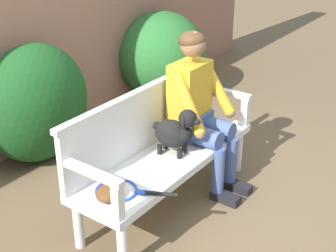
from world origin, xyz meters
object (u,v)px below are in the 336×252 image
(garden_bench, at_px, (168,162))
(person_seated, at_px, (198,106))
(baseball_glove, at_px, (110,192))
(tennis_racket, at_px, (120,191))
(dog_on_bench, at_px, (176,131))

(garden_bench, xyz_separation_m, person_seated, (0.39, -0.01, 0.33))
(person_seated, height_order, baseball_glove, person_seated)
(garden_bench, height_order, person_seated, person_seated)
(tennis_racket, bearing_deg, baseball_glove, 174.40)
(dog_on_bench, bearing_deg, person_seated, 3.36)
(dog_on_bench, xyz_separation_m, tennis_racket, (-0.65, 0.00, -0.18))
(baseball_glove, bearing_deg, garden_bench, -11.87)
(garden_bench, relative_size, dog_on_bench, 4.49)
(person_seated, xyz_separation_m, tennis_racket, (-0.98, -0.02, -0.26))
(garden_bench, relative_size, person_seated, 1.32)
(garden_bench, distance_m, dog_on_bench, 0.26)
(tennis_racket, height_order, baseball_glove, baseball_glove)
(garden_bench, xyz_separation_m, baseball_glove, (-0.68, -0.02, 0.10))
(person_seated, distance_m, tennis_racket, 1.02)
(garden_bench, height_order, dog_on_bench, dog_on_bench)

